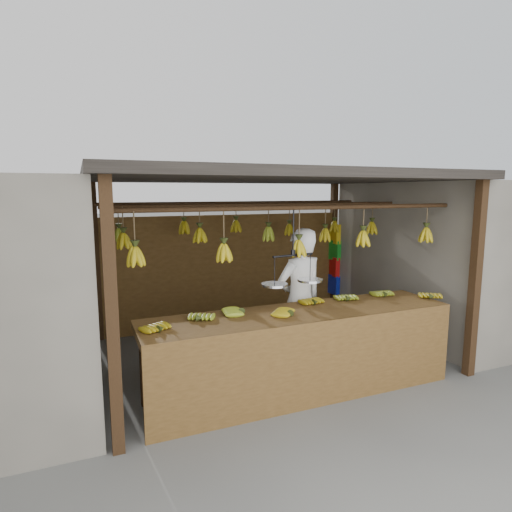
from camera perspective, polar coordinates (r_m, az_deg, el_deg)
name	(u,v)px	position (r m, az deg, el deg)	size (l,w,h in m)	color
ground	(265,355)	(5.88, 1.15, -13.05)	(80.00, 80.00, 0.00)	#5B5B57
stall	(255,206)	(5.77, -0.11, 6.65)	(4.30, 3.30, 2.40)	black
neighbor_right	(468,255)	(7.73, 26.43, 0.13)	(3.00, 3.00, 2.30)	slate
counter	(306,332)	(4.58, 6.66, -10.08)	(3.53, 0.78, 0.96)	brown
hanging_bananas	(264,235)	(5.49, 1.11, 2.78)	(3.63, 2.20, 0.38)	#B39913
balance_scale	(293,279)	(4.61, 4.92, -3.02)	(0.73, 0.33, 0.81)	black
vendor	(300,300)	(5.19, 5.87, -5.91)	(0.64, 0.42, 1.74)	white
bag_bundles	(334,259)	(7.67, 10.42, -0.38)	(0.08, 0.26, 1.25)	yellow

